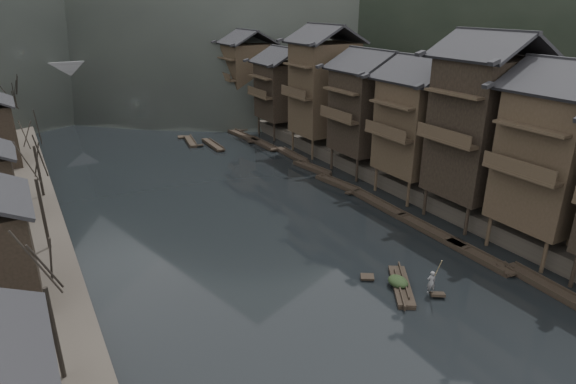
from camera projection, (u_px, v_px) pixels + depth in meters
water at (356, 305)px, 31.23m from camera, size 300.00×300.00×0.00m
right_bank at (378, 115)px, 79.33m from camera, size 40.00×200.00×1.80m
stilt_houses at (383, 95)px, 51.02m from camera, size 9.00×67.60×16.56m
bare_trees at (23, 152)px, 40.48m from camera, size 3.95×73.41×7.91m
moored_sampans at (314, 170)px, 55.79m from camera, size 2.93×65.58×0.47m
midriver_boats at (202, 143)px, 66.29m from camera, size 3.64×9.79×0.45m
stone_bridge at (115, 80)px, 87.37m from camera, size 40.00×6.00×9.00m
hero_sampan at (401, 286)px, 33.05m from camera, size 3.84×5.10×0.44m
cargo_heap at (398, 277)px, 32.93m from camera, size 1.21×1.59×0.73m
boatman at (432, 279)px, 31.86m from camera, size 0.70×0.58×1.65m
bamboo_pole at (438, 242)px, 30.96m from camera, size 0.95×1.76×3.72m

